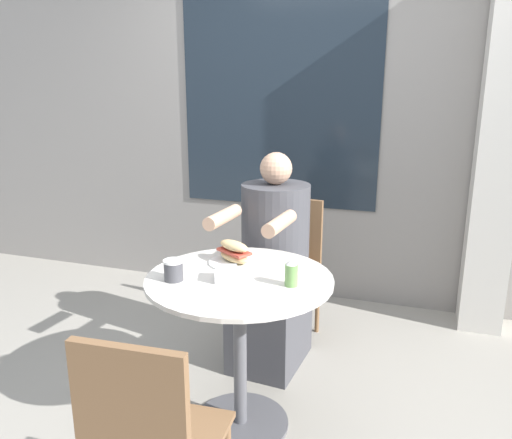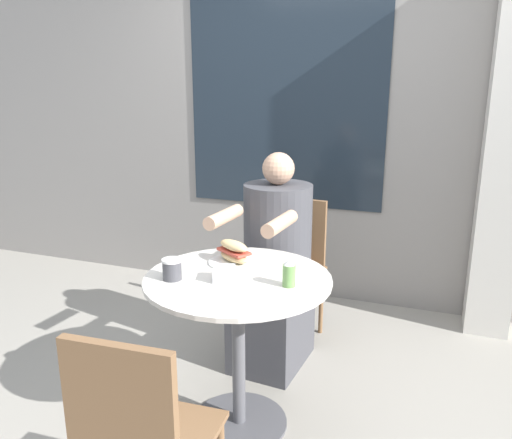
% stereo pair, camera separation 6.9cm
% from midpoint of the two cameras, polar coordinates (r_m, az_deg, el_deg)
% --- Properties ---
extents(ground_plane, '(8.00, 8.00, 0.00)m').
position_cam_midpoint_polar(ground_plane, '(2.55, -2.59, -22.29)').
color(ground_plane, gray).
extents(storefront_wall, '(8.00, 0.09, 2.80)m').
position_cam_midpoint_polar(storefront_wall, '(3.61, 6.73, 12.65)').
color(storefront_wall, gray).
rests_on(storefront_wall, ground_plane).
extents(lattice_pillar, '(0.26, 0.26, 2.40)m').
position_cam_midpoint_polar(lattice_pillar, '(3.38, 25.56, 7.74)').
color(lattice_pillar, beige).
rests_on(lattice_pillar, ground_plane).
extents(cafe_table, '(0.82, 0.82, 0.74)m').
position_cam_midpoint_polar(cafe_table, '(2.26, -2.76, -11.09)').
color(cafe_table, beige).
rests_on(cafe_table, ground_plane).
extents(diner_chair, '(0.41, 0.41, 0.87)m').
position_cam_midpoint_polar(diner_chair, '(3.12, 3.30, -4.15)').
color(diner_chair, brown).
rests_on(diner_chair, ground_plane).
extents(seated_diner, '(0.41, 0.69, 1.20)m').
position_cam_midpoint_polar(seated_diner, '(2.80, 1.19, -6.39)').
color(seated_diner, '#424247').
rests_on(seated_diner, ground_plane).
extents(empty_chair_across, '(0.40, 0.40, 0.87)m').
position_cam_midpoint_polar(empty_chair_across, '(1.67, -13.57, -23.06)').
color(empty_chair_across, brown).
rests_on(empty_chair_across, ground_plane).
extents(sandwich_on_plate, '(0.24, 0.24, 0.11)m').
position_cam_midpoint_polar(sandwich_on_plate, '(2.33, -3.36, -3.99)').
color(sandwich_on_plate, white).
rests_on(sandwich_on_plate, cafe_table).
extents(drink_cup, '(0.09, 0.09, 0.09)m').
position_cam_midpoint_polar(drink_cup, '(2.16, -10.32, -5.71)').
color(drink_cup, '#424247').
rests_on(drink_cup, cafe_table).
extents(napkin_box, '(0.11, 0.11, 0.06)m').
position_cam_midpoint_polar(napkin_box, '(2.13, -4.39, -6.24)').
color(napkin_box, silver).
rests_on(napkin_box, cafe_table).
extents(condiment_bottle, '(0.05, 0.05, 0.12)m').
position_cam_midpoint_polar(condiment_bottle, '(2.07, 3.10, -6.08)').
color(condiment_bottle, '#66934C').
rests_on(condiment_bottle, cafe_table).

